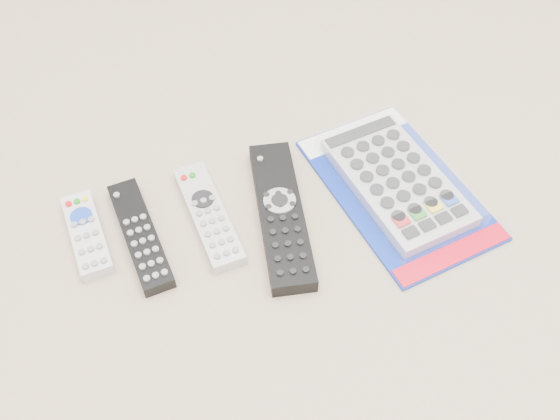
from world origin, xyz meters
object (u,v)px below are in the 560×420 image
object	(u,v)px
remote_small_grey	(87,234)
jumbo_remote_packaged	(397,180)
remote_slim_black	(140,235)
remote_large_black	(281,214)
remote_silver_dvd	(209,215)

from	to	relation	value
remote_small_grey	jumbo_remote_packaged	size ratio (longest dim) A/B	0.45
remote_slim_black	remote_large_black	xyz separation A→B (m)	(0.19, -0.03, 0.00)
remote_small_grey	remote_silver_dvd	distance (m)	0.17
remote_silver_dvd	remote_large_black	bearing A→B (deg)	-22.60
remote_large_black	jumbo_remote_packaged	size ratio (longest dim) A/B	0.81
remote_small_grey	remote_large_black	world-z (taller)	remote_large_black
remote_small_grey	remote_large_black	bearing A→B (deg)	-15.90
jumbo_remote_packaged	remote_large_black	bearing A→B (deg)	172.39
remote_small_grey	remote_slim_black	bearing A→B (deg)	-24.03
remote_slim_black	jumbo_remote_packaged	bearing A→B (deg)	-9.31
jumbo_remote_packaged	remote_slim_black	bearing A→B (deg)	167.55
remote_small_grey	jumbo_remote_packaged	world-z (taller)	jumbo_remote_packaged
remote_small_grey	remote_slim_black	distance (m)	0.07
remote_slim_black	remote_small_grey	bearing A→B (deg)	155.12
remote_small_grey	remote_slim_black	size ratio (longest dim) A/B	0.75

